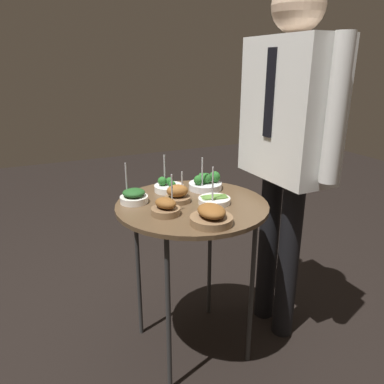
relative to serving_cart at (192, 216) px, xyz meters
name	(u,v)px	position (x,y,z in m)	size (l,w,h in m)	color
ground_plane	(192,345)	(0.00, 0.00, -0.69)	(8.00, 8.00, 0.00)	black
serving_cart	(192,216)	(0.00, 0.00, 0.00)	(0.65, 0.65, 0.74)	brown
bowl_broccoli_back_right	(168,187)	(-0.19, -0.03, 0.08)	(0.14, 0.14, 0.16)	white
bowl_roast_front_right	(177,194)	(-0.05, -0.05, 0.09)	(0.11, 0.11, 0.13)	brown
bowl_asparagus_near_rim	(214,200)	(0.04, 0.08, 0.07)	(0.14, 0.14, 0.17)	silver
bowl_spinach_center	(134,196)	(-0.11, -0.22, 0.09)	(0.12, 0.12, 0.17)	silver
bowl_roast_back_left	(166,207)	(0.07, -0.15, 0.09)	(0.11, 0.11, 0.16)	brown
bowl_roast_front_left	(211,216)	(0.22, -0.03, 0.09)	(0.16, 0.16, 0.07)	brown
bowl_broccoli_front_center	(206,183)	(-0.14, 0.14, 0.09)	(0.15, 0.15, 0.16)	silver
waiter_figure	(288,128)	(0.02, 0.46, 0.35)	(0.60, 0.23, 1.63)	black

